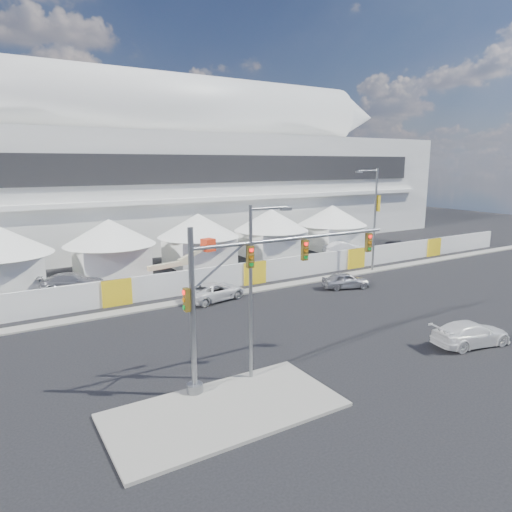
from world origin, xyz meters
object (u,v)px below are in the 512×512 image
lot_car_a (344,248)px  traffic_mast (241,294)px  lot_car_c (73,282)px  streetlight_median (255,281)px  streetlight_curb (373,213)px  sedan_silver (346,280)px  lot_car_b (395,246)px  boom_lift (166,280)px  pickup_curb (215,291)px  pickup_near (471,333)px

lot_car_a → traffic_mast: size_ratio=0.40×
lot_car_c → streetlight_median: size_ratio=0.61×
streetlight_curb → sedan_silver: bearing=-152.0°
lot_car_b → streetlight_curb: (-9.43, -5.42, 5.00)m
sedan_silver → streetlight_median: streetlight_median is taller
sedan_silver → boom_lift: bearing=82.8°
traffic_mast → lot_car_b: bearing=30.8°
lot_car_a → lot_car_c: 29.57m
pickup_curb → lot_car_a: size_ratio=1.07×
lot_car_c → streetlight_curb: bearing=-87.1°
lot_car_a → streetlight_curb: (-3.31, -7.59, 5.03)m
sedan_silver → streetlight_curb: (6.29, 3.34, 5.12)m
lot_car_b → lot_car_a: bearing=57.2°
streetlight_curb → pickup_curb: bearing=-178.1°
pickup_curb → lot_car_a: bearing=-79.9°
streetlight_median → streetlight_curb: 25.41m
lot_car_b → lot_car_c: (-35.69, 2.47, -0.04)m
lot_car_b → streetlight_median: (-30.93, -18.94, 4.20)m
lot_car_b → streetlight_curb: 11.97m
lot_car_a → streetlight_curb: streetlight_curb is taller
sedan_silver → streetlight_curb: streetlight_curb is taller
lot_car_b → boom_lift: 29.28m
sedan_silver → lot_car_b: lot_car_b is taller
lot_car_b → traffic_mast: 37.09m
streetlight_median → boom_lift: 17.53m
lot_car_b → lot_car_c: 35.77m
boom_lift → streetlight_curb: bearing=-21.6°
pickup_near → traffic_mast: size_ratio=0.42×
sedan_silver → lot_car_c: (-19.97, 11.22, 0.07)m
sedan_silver → lot_car_a: bearing=-21.7°
lot_car_b → lot_car_c: bearing=72.7°
sedan_silver → pickup_curb: pickup_curb is taller
pickup_near → lot_car_a: size_ratio=1.04×
lot_car_b → boom_lift: boom_lift is taller
lot_car_a → streetlight_curb: size_ratio=0.47×
pickup_near → lot_car_b: size_ratio=1.04×
pickup_near → streetlight_curb: (8.51, 16.46, 5.09)m
streetlight_curb → streetlight_median: bearing=-147.8°
lot_car_b → pickup_curb: bearing=89.3°
traffic_mast → streetlight_median: bearing=-1.5°
pickup_curb → traffic_mast: size_ratio=0.43×
lot_car_b → streetlight_curb: streetlight_curb is taller
streetlight_curb → lot_car_b: bearing=29.9°
pickup_curb → boom_lift: boom_lift is taller
lot_car_c → boom_lift: (6.47, -4.41, 0.31)m
lot_car_b → traffic_mast: bearing=107.5°
pickup_near → lot_car_c: bearing=47.1°
lot_car_a → traffic_mast: 33.35m
sedan_silver → pickup_curb: 11.32m
lot_car_c → traffic_mast: traffic_mast is taller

